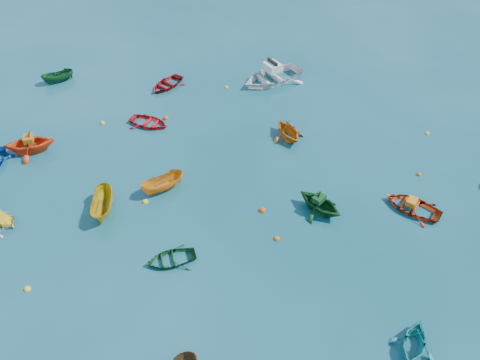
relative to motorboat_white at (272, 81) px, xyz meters
The scene contains 25 objects.
ground 17.04m from the motorboat_white, 77.79° to the right, with size 160.00×160.00×0.00m, color #0A464F.
dinghy_orange_w 17.94m from the motorboat_white, 121.92° to the right, with size 2.63×3.05×1.61m, color #F44917.
sampan_yellow_mid 17.20m from the motorboat_white, 96.42° to the right, with size 1.08×2.87×1.11m, color gold.
dinghy_green_e 18.47m from the motorboat_white, 79.81° to the right, with size 1.78×2.49×0.52m, color #114923.
dinghy_cyan_se 22.64m from the motorboat_white, 49.01° to the right, with size 1.98×2.30×1.21m, color teal.
dinghy_red_nw 10.45m from the motorboat_white, 116.98° to the right, with size 2.00×2.79×0.58m, color red.
sampan_orange_n 14.12m from the motorboat_white, 90.29° to the right, with size 1.00×2.65×1.03m, color orange.
dinghy_green_n 14.17m from the motorboat_white, 53.58° to the right, with size 2.29×2.66×1.40m, color #0F4317.
dinghy_red_ne 15.57m from the motorboat_white, 34.31° to the right, with size 2.19×3.06×0.63m, color #AF340E.
dinghy_red_far 8.05m from the motorboat_white, 145.20° to the right, with size 2.12×2.96×0.61m, color #A3100D.
dinghy_orange_far 7.36m from the motorboat_white, 56.03° to the right, with size 2.24×2.60×1.37m, color #C96912.
sampan_green_far 16.42m from the motorboat_white, 150.80° to the right, with size 0.91×2.41×0.93m, color #135223.
motorboat_white is the anchor object (origin of this frame).
tarp_orange_a 17.91m from the motorboat_white, 121.87° to the right, with size 0.74×0.56×0.36m, color #C76814.
tarp_green_b 14.12m from the motorboat_white, 53.83° to the right, with size 0.68×0.51×0.33m, color #0F3F17.
tarp_orange_b 15.49m from the motorboat_white, 34.49° to the right, with size 0.65×0.49×0.32m, color orange.
buoy_ye_a 22.85m from the motorboat_white, 94.15° to the right, with size 0.32×0.32×0.32m, color yellow.
buoy_or_b 14.09m from the motorboat_white, 66.20° to the right, with size 0.39×0.39×0.39m, color #DC480B.
buoy_ye_b 13.16m from the motorboat_white, 125.52° to the right, with size 0.34×0.34×0.34m, color gold.
buoy_or_c 9.18m from the motorboat_white, 117.06° to the right, with size 0.39×0.39×0.39m, color #DA4C0B.
buoy_ye_c 15.47m from the motorboat_white, 91.42° to the right, with size 0.34×0.34×0.34m, color yellow.
buoy_or_d 16.10m from the motorboat_white, 63.17° to the right, with size 0.32×0.32×0.32m, color orange.
buoy_ye_d 3.63m from the motorboat_white, 134.70° to the right, with size 0.30×0.30×0.30m, color yellow.
buoy_or_e 13.80m from the motorboat_white, 24.45° to the right, with size 0.31×0.31×0.31m, color #D35E0B.
buoy_ye_e 12.15m from the motorboat_white, ahead, with size 0.30×0.30×0.30m, color yellow.
Camera 1 is at (9.67, -12.62, 18.45)m, focal length 35.00 mm.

